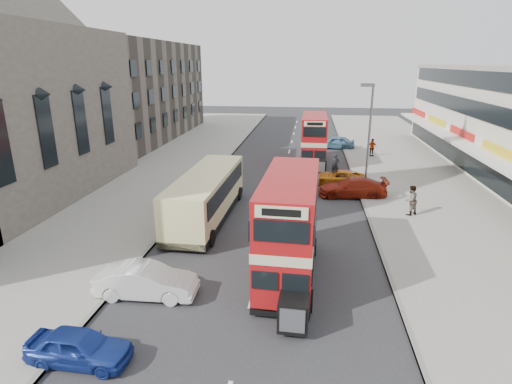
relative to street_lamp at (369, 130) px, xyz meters
The scene contains 19 objects.
ground 19.73m from the street_lamp, 109.92° to the right, with size 160.00×160.00×0.00m, color #28282B.
road_surface 8.33m from the street_lamp, 162.95° to the left, with size 12.00×90.00×0.01m, color #28282B.
pavement_right 7.50m from the street_lamp, 20.06° to the left, with size 12.00×90.00×0.15m, color gray.
pavement_left 19.22m from the street_lamp, behind, with size 12.00×90.00×0.15m, color gray.
kerb_left 13.62m from the street_lamp, behind, with size 0.20×90.00×0.16m, color gray.
kerb_right 5.13m from the street_lamp, 101.90° to the left, with size 0.20×90.00×0.16m, color gray.
brick_terrace 34.86m from the street_lamp, 144.96° to the left, with size 14.00×28.00×12.00m, color #66594C.
street_lamp is the anchor object (origin of this frame).
bus_main 15.16m from the street_lamp, 109.93° to the right, with size 2.61×8.57×4.68m.
bus_second 9.59m from the street_lamp, 114.84° to the left, with size 2.31×8.37×4.61m.
coach 13.31m from the street_lamp, 145.35° to the right, with size 2.94×10.57×2.79m.
car_left_near 24.20m from the street_lamp, 119.29° to the right, with size 1.40×3.49×1.19m, color navy.
car_left_front 20.32m from the street_lamp, 123.51° to the right, with size 1.49×4.29×1.41m, color white.
car_right_a 4.50m from the street_lamp, 122.93° to the right, with size 2.02×4.98×1.44m, color maroon.
car_right_b 4.79m from the street_lamp, 140.58° to the left, with size 1.98×4.30×1.19m, color orange.
car_right_c 16.87m from the street_lamp, 94.59° to the left, with size 1.75×4.34×1.48m, color teal.
pedestrian_near 6.87m from the street_lamp, 67.14° to the right, with size 0.73×0.50×1.98m, color gray.
pedestrian_far 12.81m from the street_lamp, 79.76° to the left, with size 1.08×0.45×1.85m, color gray.
cyclist 5.42m from the street_lamp, 124.51° to the left, with size 0.71×1.60×2.20m.
Camera 1 is at (2.13, -13.28, 9.58)m, focal length 28.75 mm.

